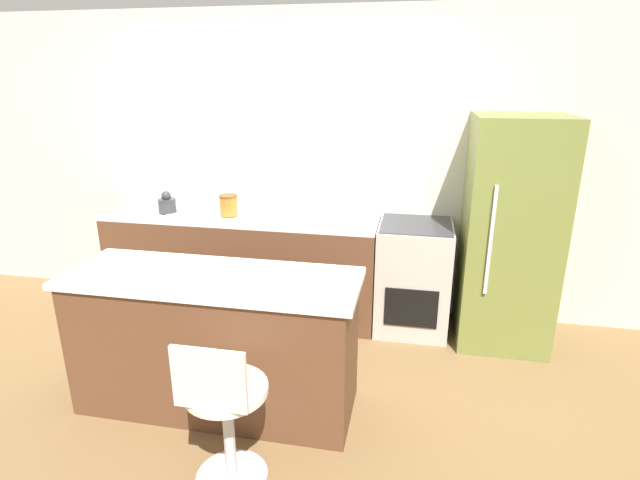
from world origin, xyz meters
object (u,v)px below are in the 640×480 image
stool_chair (225,415)px  mixing_bowl (327,216)px  kettle (167,204)px  oven_range (413,277)px  refrigerator (509,234)px

stool_chair → mixing_bowl: bearing=85.1°
stool_chair → kettle: 2.36m
stool_chair → kettle: (-1.26, 1.91, 0.56)m
oven_range → stool_chair: 2.15m
stool_chair → refrigerator: bearing=50.0°
oven_range → mixing_bowl: size_ratio=3.23×
refrigerator → stool_chair: size_ratio=1.99×
refrigerator → kettle: bearing=-180.0°
oven_range → refrigerator: (0.71, -0.04, 0.44)m
kettle → stool_chair: bearing=-56.7°
oven_range → stool_chair: size_ratio=1.02×
refrigerator → mixing_bowl: refrigerator is taller
kettle → mixing_bowl: size_ratio=0.66×
refrigerator → stool_chair: bearing=-130.0°
refrigerator → mixing_bowl: (-1.44, -0.00, 0.06)m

